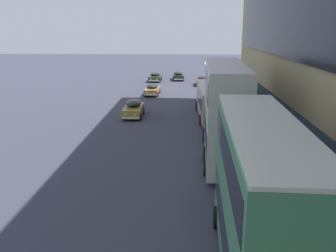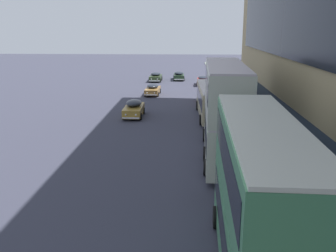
{
  "view_description": "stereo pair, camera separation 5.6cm",
  "coord_description": "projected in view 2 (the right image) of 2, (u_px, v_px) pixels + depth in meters",
  "views": [
    {
      "loc": [
        1.27,
        -6.2,
        8.84
      ],
      "look_at": [
        0.11,
        18.92,
        2.17
      ],
      "focal_mm": 40.0,
      "sensor_mm": 36.0,
      "label": 1
    },
    {
      "loc": [
        1.33,
        -6.2,
        8.84
      ],
      "look_at": [
        0.11,
        18.92,
        2.17
      ],
      "focal_mm": 40.0,
      "sensor_mm": 36.0,
      "label": 2
    }
  ],
  "objects": [
    {
      "name": "sedan_second_mid",
      "position": [
        156.0,
        77.0,
        62.68
      ],
      "size": [
        2.07,
        4.54,
        1.49
      ],
      "color": "#29381F",
      "rests_on": "ground"
    },
    {
      "name": "sedan_lead_near",
      "position": [
        153.0,
        89.0,
        50.18
      ],
      "size": [
        1.98,
        4.49,
        1.46
      ],
      "color": "olive",
      "rests_on": "ground"
    },
    {
      "name": "sedan_second_near",
      "position": [
        179.0,
        76.0,
        64.24
      ],
      "size": [
        1.98,
        4.55,
        1.48
      ],
      "color": "#1D2F1E",
      "rests_on": "ground"
    },
    {
      "name": "sedan_trailing_mid",
      "position": [
        206.0,
        96.0,
        45.22
      ],
      "size": [
        1.98,
        4.38,
        1.54
      ],
      "color": "#AD2414",
      "rests_on": "ground"
    },
    {
      "name": "sedan_far_back",
      "position": [
        134.0,
        108.0,
        38.02
      ],
      "size": [
        1.94,
        4.62,
        1.67
      ],
      "color": "olive",
      "rests_on": "ground"
    },
    {
      "name": "transit_bus_kerbside_rear",
      "position": [
        259.0,
        198.0,
        12.79
      ],
      "size": [
        2.89,
        10.4,
        5.85
      ],
      "color": "#468B5D",
      "rests_on": "ground"
    },
    {
      "name": "transit_bus_kerbside_far",
      "position": [
        225.0,
        109.0,
        25.35
      ],
      "size": [
        3.05,
        11.08,
        6.48
      ],
      "color": "beige",
      "rests_on": "ground"
    },
    {
      "name": "transit_bus_kerbside_front",
      "position": [
        212.0,
        99.0,
        37.27
      ],
      "size": [
        2.89,
        10.0,
        3.2
      ],
      "color": "#BCB086",
      "rests_on": "ground"
    },
    {
      "name": "sedan_lead_mid",
      "position": [
        203.0,
        81.0,
        58.29
      ],
      "size": [
        2.11,
        4.31,
        1.5
      ],
      "color": "#B32016",
      "rests_on": "ground"
    }
  ]
}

